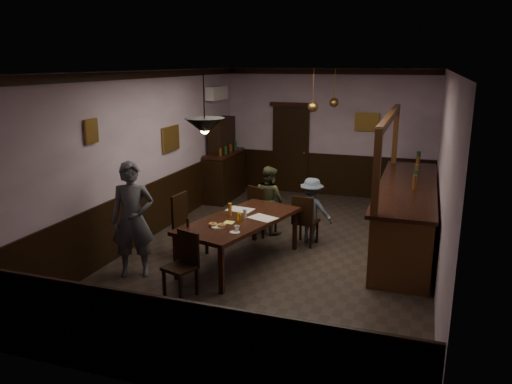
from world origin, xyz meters
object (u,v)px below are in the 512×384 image
at_px(chair_near, 184,261).
at_px(dining_table, 240,222).
at_px(pendant_brass_far, 334,103).
at_px(chair_side, 186,222).
at_px(person_standing, 133,220).
at_px(coffee_cup, 237,228).
at_px(soda_can, 239,217).
at_px(chair_far_left, 260,209).
at_px(pendant_brass_mid, 313,107).
at_px(person_seated_right, 311,210).
at_px(person_seated_left, 269,199).
at_px(sideboard, 224,167).
at_px(pendant_iron, 205,126).
at_px(chair_far_right, 304,218).
at_px(bar_counter, 406,213).

bearing_deg(chair_near, dining_table, 93.31).
bearing_deg(dining_table, pendant_brass_far, 78.48).
bearing_deg(chair_side, person_standing, 162.88).
relative_size(dining_table, chair_near, 2.67).
xyz_separation_m(coffee_cup, soda_can, (-0.14, 0.46, 0.01)).
bearing_deg(chair_near, chair_far_left, 103.39).
distance_m(chair_near, person_standing, 1.12).
xyz_separation_m(soda_can, pendant_brass_far, (0.72, 3.83, 1.49)).
bearing_deg(chair_side, pendant_brass_mid, -26.58).
distance_m(dining_table, person_seated_right, 1.62).
distance_m(chair_side, person_standing, 1.08).
height_order(chair_side, pendant_brass_far, pendant_brass_far).
height_order(person_seated_left, soda_can, person_seated_left).
bearing_deg(person_seated_right, person_seated_left, -9.49).
distance_m(person_standing, pendant_brass_far, 5.29).
xyz_separation_m(sideboard, pendant_brass_mid, (2.31, -1.04, 1.54)).
relative_size(coffee_cup, pendant_brass_far, 0.10).
height_order(dining_table, chair_side, chair_side).
height_order(person_seated_left, person_seated_right, person_seated_left).
bearing_deg(pendant_iron, soda_can, 69.65).
bearing_deg(chair_far_right, dining_table, 63.13).
bearing_deg(chair_far_left, bar_counter, -144.94).
bearing_deg(pendant_iron, chair_far_left, 87.39).
relative_size(person_standing, pendant_iron, 2.13).
height_order(dining_table, pendant_brass_far, pendant_brass_far).
distance_m(chair_near, soda_can, 1.27).
distance_m(chair_near, bar_counter, 4.09).
height_order(chair_far_right, person_standing, person_standing).
distance_m(chair_far_right, person_standing, 2.97).
distance_m(person_standing, person_seated_left, 2.87).
relative_size(chair_far_left, pendant_brass_far, 1.17).
xyz_separation_m(chair_side, soda_can, (0.99, -0.15, 0.24)).
bearing_deg(coffee_cup, person_seated_right, 86.42).
bearing_deg(pendant_iron, bar_counter, 43.02).
relative_size(chair_near, person_standing, 0.51).
bearing_deg(bar_counter, pendant_brass_far, 130.18).
bearing_deg(chair_far_right, pendant_iron, 70.45).
bearing_deg(sideboard, coffee_cup, -65.18).
bearing_deg(pendant_iron, person_seated_left, 85.56).
bearing_deg(chair_far_right, chair_far_left, -6.93).
bearing_deg(pendant_brass_far, person_standing, -114.33).
bearing_deg(chair_side, sideboard, 17.11).
bearing_deg(chair_near, coffee_cup, 71.90).
xyz_separation_m(pendant_brass_mid, pendant_brass_far, (0.20, 1.16, 0.00)).
xyz_separation_m(chair_near, soda_can, (0.38, 1.17, 0.32)).
distance_m(person_seated_left, pendant_brass_mid, 2.00).
bearing_deg(chair_side, pendant_iron, -132.76).
height_order(person_standing, pendant_iron, pendant_iron).
bearing_deg(coffee_cup, pendant_brass_mid, 98.32).
relative_size(person_seated_right, sideboard, 0.61).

